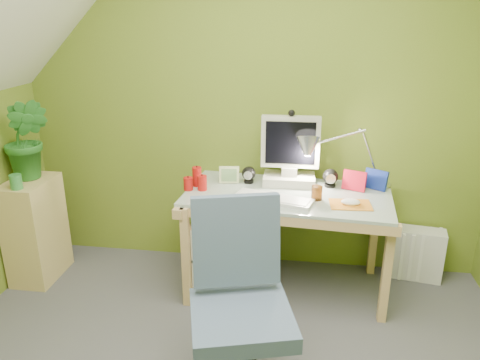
# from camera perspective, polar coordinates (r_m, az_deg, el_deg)

# --- Properties ---
(wall_back) EXTENTS (3.20, 0.01, 2.40)m
(wall_back) POSITION_cam_1_polar(r_m,az_deg,el_deg) (3.23, 1.53, 9.48)
(wall_back) COLOR olive
(wall_back) RESTS_ON floor
(desk) EXTENTS (1.34, 0.74, 0.69)m
(desk) POSITION_cam_1_polar(r_m,az_deg,el_deg) (3.13, 5.61, -7.52)
(desk) COLOR tan
(desk) RESTS_ON floor
(monitor) EXTENTS (0.42, 0.25, 0.56)m
(monitor) POSITION_cam_1_polar(r_m,az_deg,el_deg) (3.07, 6.17, 4.49)
(monitor) COLOR #BABAA8
(monitor) RESTS_ON desk
(speaker_left) EXTENTS (0.10, 0.10, 0.11)m
(speaker_left) POSITION_cam_1_polar(r_m,az_deg,el_deg) (3.14, 1.08, 0.64)
(speaker_left) COLOR black
(speaker_left) RESTS_ON desk
(speaker_right) EXTENTS (0.11, 0.11, 0.12)m
(speaker_right) POSITION_cam_1_polar(r_m,az_deg,el_deg) (3.12, 10.96, 0.25)
(speaker_right) COLOR black
(speaker_right) RESTS_ON desk
(keyboard) EXTENTS (0.50, 0.28, 0.02)m
(keyboard) POSITION_cam_1_polar(r_m,az_deg,el_deg) (2.86, 4.11, -2.33)
(keyboard) COLOR silver
(keyboard) RESTS_ON desk
(mousepad) EXTENTS (0.25, 0.19, 0.01)m
(mousepad) POSITION_cam_1_polar(r_m,az_deg,el_deg) (2.87, 13.31, -2.93)
(mousepad) COLOR orange
(mousepad) RESTS_ON desk
(mouse) EXTENTS (0.13, 0.10, 0.04)m
(mouse) POSITION_cam_1_polar(r_m,az_deg,el_deg) (2.86, 13.33, -2.63)
(mouse) COLOR white
(mouse) RESTS_ON mousepad
(amber_tumbler) EXTENTS (0.07, 0.07, 0.09)m
(amber_tumbler) POSITION_cam_1_polar(r_m,az_deg,el_deg) (2.90, 9.34, -1.57)
(amber_tumbler) COLOR brown
(amber_tumbler) RESTS_ON desk
(candle_cluster) EXTENTS (0.19, 0.18, 0.13)m
(candle_cluster) POSITION_cam_1_polar(r_m,az_deg,el_deg) (3.05, -5.43, 0.16)
(candle_cluster) COLOR #B51310
(candle_cluster) RESTS_ON desk
(photo_frame_red) EXTENTS (0.15, 0.08, 0.13)m
(photo_frame_red) POSITION_cam_1_polar(r_m,az_deg,el_deg) (3.09, 13.76, -0.07)
(photo_frame_red) COLOR red
(photo_frame_red) RESTS_ON desk
(photo_frame_blue) EXTENTS (0.14, 0.10, 0.13)m
(photo_frame_blue) POSITION_cam_1_polar(r_m,az_deg,el_deg) (3.15, 16.23, 0.07)
(photo_frame_blue) COLOR navy
(photo_frame_blue) RESTS_ON desk
(photo_frame_green) EXTENTS (0.13, 0.04, 0.11)m
(photo_frame_green) POSITION_cam_1_polar(r_m,az_deg,el_deg) (3.14, -1.33, 0.65)
(photo_frame_green) COLOR beige
(photo_frame_green) RESTS_ON desk
(desk_lamp) EXTENTS (0.58, 0.33, 0.58)m
(desk_lamp) POSITION_cam_1_polar(r_m,az_deg,el_deg) (3.09, 14.57, 4.24)
(desk_lamp) COLOR silver
(desk_lamp) RESTS_ON desk
(side_ledge) EXTENTS (0.27, 0.41, 0.72)m
(side_ledge) POSITION_cam_1_polar(r_m,az_deg,el_deg) (3.55, -23.64, -5.56)
(side_ledge) COLOR tan
(side_ledge) RESTS_ON floor
(potted_plant) EXTENTS (0.32, 0.27, 0.54)m
(potted_plant) POSITION_cam_1_polar(r_m,az_deg,el_deg) (3.38, -24.54, 4.54)
(potted_plant) COLOR #266923
(potted_plant) RESTS_ON side_ledge
(green_cup) EXTENTS (0.09, 0.09, 0.10)m
(green_cup) POSITION_cam_1_polar(r_m,az_deg,el_deg) (3.27, -25.64, -0.21)
(green_cup) COLOR #38873F
(green_cup) RESTS_ON side_ledge
(task_chair) EXTENTS (0.64, 0.64, 0.94)m
(task_chair) POSITION_cam_1_polar(r_m,az_deg,el_deg) (2.22, 0.19, -16.30)
(task_chair) COLOR #42546C
(task_chair) RESTS_ON floor
(radiator) EXTENTS (0.39, 0.20, 0.37)m
(radiator) POSITION_cam_1_polar(r_m,az_deg,el_deg) (3.54, 20.58, -8.37)
(radiator) COLOR silver
(radiator) RESTS_ON floor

